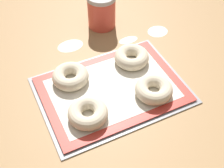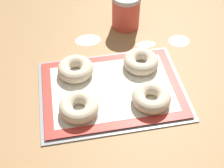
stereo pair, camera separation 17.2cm
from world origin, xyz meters
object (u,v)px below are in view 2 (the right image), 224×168
object	(u,v)px
bagel_back_left	(76,69)
bagel_front_right	(151,98)
bagel_back_right	(141,62)
baking_tray	(112,90)
bagel_front_left	(79,107)
flour_canister	(126,11)

from	to	relation	value
bagel_back_left	bagel_front_right	bearing A→B (deg)	-37.69
bagel_front_right	bagel_back_right	distance (m)	0.16
baking_tray	bagel_back_right	world-z (taller)	bagel_back_right
bagel_front_left	bagel_back_left	distance (m)	0.16
bagel_front_left	flour_canister	xyz separation A→B (m)	(0.22, 0.39, 0.04)
bagel_back_left	flour_canister	size ratio (longest dim) A/B	0.87
baking_tray	bagel_front_right	size ratio (longest dim) A/B	3.91
bagel_back_left	bagel_back_right	world-z (taller)	same
baking_tray	bagel_back_right	xyz separation A→B (m)	(0.11, 0.08, 0.03)
bagel_front_right	baking_tray	bearing A→B (deg)	144.46
baking_tray	bagel_back_right	distance (m)	0.14
bagel_back_left	flour_canister	distance (m)	0.32
bagel_back_right	flour_canister	xyz separation A→B (m)	(0.00, 0.24, 0.04)
bagel_back_right	flour_canister	bearing A→B (deg)	89.88
flour_canister	bagel_back_left	bearing A→B (deg)	-132.28
bagel_front_right	flour_canister	world-z (taller)	flour_canister
bagel_front_left	bagel_back_right	world-z (taller)	same
baking_tray	bagel_back_left	size ratio (longest dim) A/B	3.91
baking_tray	flour_canister	size ratio (longest dim) A/B	3.41
bagel_front_right	bagel_back_right	xyz separation A→B (m)	(0.01, 0.16, 0.00)
bagel_back_right	bagel_front_left	bearing A→B (deg)	-145.54
bagel_front_left	flour_canister	world-z (taller)	flour_canister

